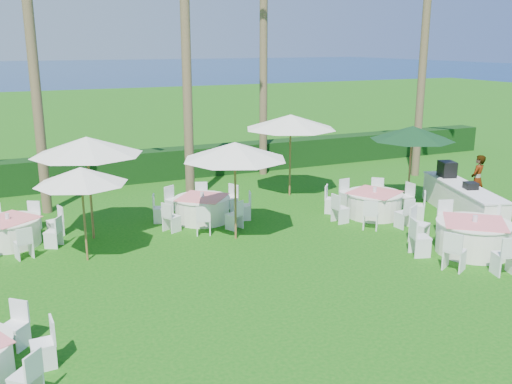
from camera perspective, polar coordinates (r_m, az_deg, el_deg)
ground at (r=12.67m, az=2.28°, el=-10.54°), size 120.00×120.00×0.00m
hedge at (r=23.32m, az=-11.01°, el=2.59°), size 34.00×1.00×1.20m
ocean at (r=112.47m, az=-22.10°, el=10.97°), size 260.00×260.00×0.00m
banquet_table_c at (r=16.12m, az=20.91°, el=-4.17°), size 3.39×3.39×1.02m
banquet_table_d at (r=17.04m, az=-23.47°, el=-3.63°), size 2.94×2.94×0.90m
banquet_table_e at (r=17.82m, az=-5.38°, el=-1.62°), size 3.00×3.00×0.92m
banquet_table_f at (r=18.59m, az=11.72°, el=-1.13°), size 3.15×3.15×0.95m
umbrella_a at (r=14.69m, az=-17.10°, el=1.57°), size 2.30×2.30×2.44m
umbrella_b at (r=15.60m, az=-2.12°, el=4.12°), size 2.93×2.93×2.77m
umbrella_c at (r=16.28m, az=-16.56°, el=4.44°), size 3.06×3.06×2.92m
umbrella_d at (r=20.29m, az=3.48°, el=7.02°), size 3.29×3.29×2.94m
umbrella_green at (r=19.73m, az=15.37°, el=5.71°), size 2.79×2.79×2.72m
buffet_table at (r=19.43m, az=19.90°, el=-0.68°), size 2.12×4.34×1.52m
staff_person at (r=20.84m, az=21.25°, el=1.14°), size 0.74×0.62×1.72m
palm_b at (r=19.20m, az=-21.60°, el=14.11°), size 4.40×4.15×10.11m
palm_d at (r=23.56m, az=0.76°, el=14.64°), size 4.13×4.40×9.78m
palm_e at (r=24.24m, az=16.50°, el=14.28°), size 4.33×4.31×9.96m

